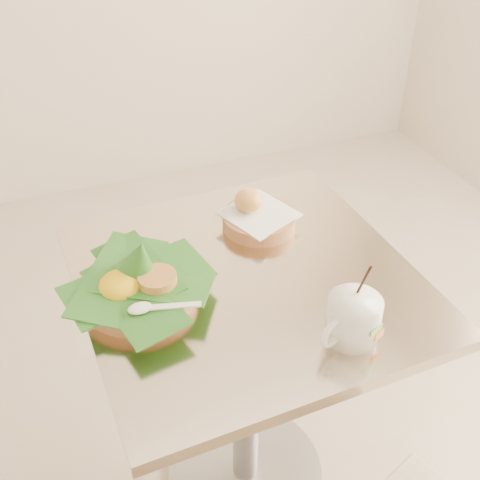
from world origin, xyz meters
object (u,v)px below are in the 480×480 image
object	(u,v)px
rice_basket	(138,282)
bread_basket	(257,217)
coffee_mug	(352,318)
cafe_table	(246,347)

from	to	relation	value
rice_basket	bread_basket	size ratio (longest dim) A/B	1.52
rice_basket	bread_basket	world-z (taller)	rice_basket
rice_basket	coffee_mug	world-z (taller)	coffee_mug
rice_basket	coffee_mug	bearing A→B (deg)	-35.81
bread_basket	coffee_mug	xyz separation A→B (m)	(0.03, -0.40, 0.02)
cafe_table	bread_basket	distance (m)	0.31
cafe_table	rice_basket	size ratio (longest dim) A/B	2.52
cafe_table	bread_basket	size ratio (longest dim) A/B	3.83
rice_basket	cafe_table	bearing A→B (deg)	-4.27
cafe_table	bread_basket	xyz separation A→B (m)	(0.09, 0.17, 0.25)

